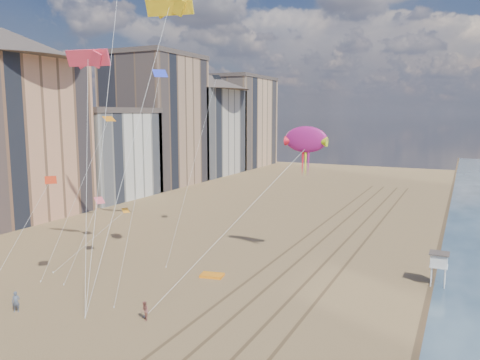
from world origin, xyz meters
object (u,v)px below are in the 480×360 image
Objects in this scene: grounded_kite at (212,275)px; kite_flyer_b at (144,311)px; lifeguard_stand at (439,260)px; show_kite at (306,140)px; kite_flyer_a at (16,302)px.

kite_flyer_b is at bearing -101.10° from grounded_kite.
lifeguard_stand reaches higher than kite_flyer_b.
lifeguard_stand is 2.05× the size of kite_flyer_b.
show_kite is 30.26m from kite_flyer_a.
show_kite is at bearing 178.37° from lifeguard_stand.
lifeguard_stand is at bearing 91.00° from kite_flyer_b.
kite_flyer_a reaches higher than kite_flyer_b.
show_kite reaches higher than kite_flyer_a.
kite_flyer_a is (-17.15, -21.63, -12.39)m from show_kite.
show_kite is (6.92, 7.51, 13.12)m from grounded_kite.
grounded_kite is at bearing 139.62° from kite_flyer_b.
lifeguard_stand is 37.11m from kite_flyer_a.
grounded_kite is at bearing 22.14° from kite_flyer_a.
show_kite is (-13.23, 0.38, 10.81)m from lifeguard_stand.
kite_flyer_a is at bearing -145.02° from lifeguard_stand.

